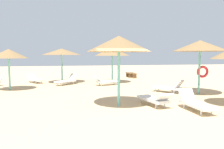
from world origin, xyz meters
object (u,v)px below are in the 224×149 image
object	(u,v)px
parasol_3	(119,44)
lounger_3	(154,99)
lounger_4	(195,103)
lounger_7	(35,79)
parasol_1	(9,54)
lounger_0	(67,80)
bench_1	(133,74)
parasol_0	(62,52)
parasol_2	(112,52)
parasol_6	(200,46)
lounger_2	(106,81)
bench_0	(129,74)
lounger_6	(168,87)

from	to	relation	value
parasol_3	lounger_3	size ratio (longest dim) A/B	1.55
lounger_4	lounger_7	xyz separation A→B (m)	(-7.51, 11.14, -0.01)
parasol_1	lounger_7	size ratio (longest dim) A/B	1.34
lounger_7	lounger_0	bearing A→B (deg)	-35.79
bench_1	parasol_3	bearing A→B (deg)	-110.47
lounger_4	bench_1	world-z (taller)	lounger_4
lounger_4	parasol_0	bearing A→B (deg)	116.48
parasol_2	lounger_3	world-z (taller)	parasol_2
parasol_6	lounger_2	size ratio (longest dim) A/B	1.55
parasol_6	lounger_0	bearing A→B (deg)	142.02
parasol_0	bench_0	bearing A→B (deg)	25.93
lounger_6	bench_0	xyz separation A→B (m)	(0.37, 9.53, 0.02)
lounger_2	parasol_1	bearing A→B (deg)	-171.45
parasol_6	lounger_0	size ratio (longest dim) A/B	1.72
lounger_2	parasol_6	bearing A→B (deg)	-47.06
parasol_2	bench_0	world-z (taller)	parasol_2
parasol_6	lounger_6	distance (m)	2.96
parasol_1	lounger_4	size ratio (longest dim) A/B	1.42
lounger_4	bench_0	world-z (taller)	lounger_4
parasol_3	lounger_0	xyz separation A→B (m)	(-2.14, 7.85, -2.39)
parasol_2	lounger_6	world-z (taller)	parasol_2
lounger_0	lounger_3	world-z (taller)	lounger_0
parasol_0	lounger_7	world-z (taller)	parasol_0
lounger_0	lounger_4	size ratio (longest dim) A/B	0.97
parasol_3	lounger_4	xyz separation A→B (m)	(2.81, -1.45, -2.39)
parasol_2	lounger_4	distance (m)	10.16
parasol_1	lounger_6	world-z (taller)	parasol_1
parasol_1	bench_0	world-z (taller)	parasol_1
parasol_0	lounger_6	bearing A→B (deg)	-45.13
parasol_2	parasol_3	world-z (taller)	parasol_3
lounger_2	lounger_3	bearing A→B (deg)	-83.73
parasol_1	bench_1	xyz separation A→B (m)	(10.20, 5.94, -1.98)
parasol_2	bench_0	size ratio (longest dim) A/B	1.92
bench_0	parasol_2	bearing A→B (deg)	-123.04
lounger_4	lounger_7	bearing A→B (deg)	123.98
bench_1	parasol_6	bearing A→B (deg)	-85.15
parasol_1	lounger_2	size ratio (longest dim) A/B	1.33
parasol_2	lounger_6	size ratio (longest dim) A/B	1.57
parasol_6	lounger_4	xyz separation A→B (m)	(-2.46, -3.51, -2.42)
parasol_3	lounger_3	world-z (taller)	parasol_3
parasol_0	lounger_0	xyz separation A→B (m)	(0.35, -1.35, -2.19)
lounger_0	lounger_4	xyz separation A→B (m)	(4.96, -9.30, -0.00)
lounger_0	lounger_6	xyz separation A→B (m)	(5.93, -4.95, -0.00)
bench_1	lounger_2	bearing A→B (deg)	-126.65
parasol_2	lounger_2	distance (m)	2.76
parasol_3	lounger_4	bearing A→B (deg)	-27.27
lounger_3	bench_0	world-z (taller)	lounger_3
lounger_4	lounger_7	size ratio (longest dim) A/B	0.94
lounger_0	lounger_6	size ratio (longest dim) A/B	0.97
lounger_6	parasol_3	bearing A→B (deg)	-142.58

